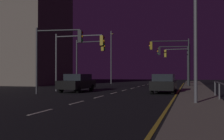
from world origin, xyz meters
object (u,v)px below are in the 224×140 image
car_oncoming (77,83)px  traffic_light_near_left (77,50)px  traffic_light_overhead_east (171,52)px  traffic_light_far_right (177,59)px  traffic_light_far_left (57,47)px  traffic_light_mid_left (89,54)px  street_lamp_mid_block (197,8)px  street_lamp_across_street (111,53)px  traffic_light_far_center (175,57)px  car (164,83)px

car_oncoming → traffic_light_near_left: (-0.12, 0.31, 2.89)m
traffic_light_overhead_east → traffic_light_far_right: bearing=81.5°
traffic_light_far_left → traffic_light_mid_left: bearing=91.8°
street_lamp_mid_block → street_lamp_across_street: (-12.24, 28.44, -0.03)m
traffic_light_far_center → street_lamp_mid_block: (2.13, -20.40, 1.24)m
traffic_light_overhead_east → street_lamp_mid_block: size_ratio=0.71×
traffic_light_mid_left → traffic_light_overhead_east: traffic_light_overhead_east is taller
traffic_light_far_center → traffic_light_far_left: bearing=-119.0°
traffic_light_far_right → traffic_light_overhead_east: 3.29m
car → traffic_light_far_right: size_ratio=0.91×
traffic_light_mid_left → street_lamp_across_street: bearing=96.4°
car_oncoming → traffic_light_far_right: traffic_light_far_right is taller
car → traffic_light_far_left: bearing=-156.7°
car_oncoming → traffic_light_far_right: bearing=61.4°
car_oncoming → traffic_light_far_center: bearing=56.3°
car → street_lamp_mid_block: street_lamp_mid_block is taller
car → traffic_light_near_left: size_ratio=0.85×
car_oncoming → traffic_light_overhead_east: traffic_light_overhead_east is taller
street_lamp_across_street → car: bearing=-63.1°
car_oncoming → traffic_light_overhead_east: 13.89m
car_oncoming → traffic_light_near_left: 2.91m
car_oncoming → traffic_light_mid_left: traffic_light_mid_left is taller
car → street_lamp_across_street: size_ratio=0.54×
traffic_light_mid_left → traffic_light_overhead_east: size_ratio=0.93×
traffic_light_mid_left → street_lamp_mid_block: street_lamp_mid_block is taller
traffic_light_far_center → traffic_light_far_right: 2.80m
traffic_light_near_left → street_lamp_mid_block: (10.04, -9.03, 1.16)m
traffic_light_far_right → traffic_light_mid_left: size_ratio=0.94×
car_oncoming → traffic_light_near_left: size_ratio=0.86×
traffic_light_far_left → street_lamp_mid_block: street_lamp_mid_block is taller
traffic_light_far_center → street_lamp_across_street: street_lamp_across_street is taller
traffic_light_far_center → traffic_light_mid_left: (-8.47, -6.80, -0.00)m
traffic_light_overhead_east → traffic_light_near_left: size_ratio=1.07×
traffic_light_overhead_east → street_lamp_across_street: (-9.75, 8.44, 0.73)m
traffic_light_mid_left → traffic_light_overhead_east: 10.33m
street_lamp_across_street → traffic_light_far_right: bearing=-27.1°
traffic_light_overhead_east → street_lamp_mid_block: bearing=-82.9°
traffic_light_far_right → traffic_light_far_left: bearing=-115.3°
traffic_light_mid_left → car_oncoming: bearing=-82.1°
traffic_light_far_right → traffic_light_overhead_east: (-0.48, -3.20, 0.58)m
traffic_light_far_center → car_oncoming: bearing=-123.7°
traffic_light_far_center → traffic_light_far_right: size_ratio=1.02×
street_lamp_mid_block → traffic_light_far_right: bearing=95.0°
car → traffic_light_far_left: traffic_light_far_left is taller
traffic_light_overhead_east → traffic_light_near_left: (-7.55, -10.96, -0.40)m
car → traffic_light_far_left: (-7.93, -3.41, 2.86)m
traffic_light_far_left → traffic_light_far_right: 19.47m
traffic_light_overhead_east → street_lamp_mid_block: street_lamp_mid_block is taller
car → car_oncoming: same height
traffic_light_far_center → street_lamp_mid_block: bearing=-84.0°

